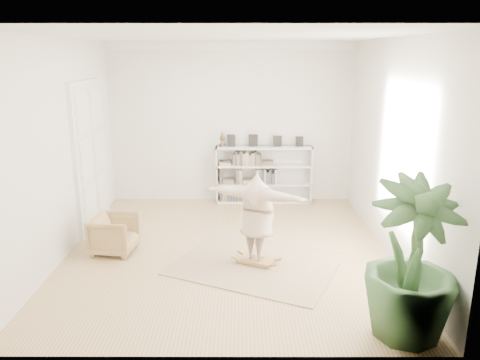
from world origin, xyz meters
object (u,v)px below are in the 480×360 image
Objects in this scene: armchair at (114,234)px; houseplant at (412,260)px; bookshelf at (264,175)px; rocker_board at (257,260)px; person at (257,215)px.

armchair is 0.37× the size of houseplant.
bookshelf is 3.44m from rocker_board.
bookshelf is at bearing 105.44° from houseplant.
armchair is at bearing 149.49° from houseplant.
armchair is at bearing -166.59° from rocker_board.
bookshelf reaches higher than rocker_board.
person is at bearing -94.48° from bookshelf.
rocker_board is (-0.27, -3.38, -0.56)m from bookshelf.
bookshelf is 3.05× the size of armchair.
bookshelf is 3.40m from person.
person reaches higher than rocker_board.
rocker_board is 2.80m from houseplant.
armchair is 4.91m from houseplant.
person is at bearing 131.40° from houseplant.
bookshelf is at bearing 110.18° from rocker_board.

